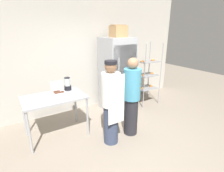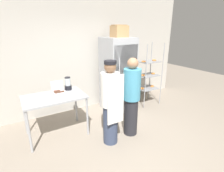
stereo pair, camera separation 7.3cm
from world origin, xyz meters
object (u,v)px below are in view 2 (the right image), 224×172
at_px(blender_pitcher, 68,84).
at_px(refrigerator, 118,75).
at_px(baking_rack, 148,75).
at_px(donut_box, 59,92).
at_px(person_baker, 110,103).
at_px(cardboard_storage_box, 119,31).
at_px(person_customer, 132,97).

bearing_deg(blender_pitcher, refrigerator, 7.34).
height_order(baking_rack, blender_pitcher, baking_rack).
distance_m(donut_box, person_baker, 1.12).
relative_size(baking_rack, person_baker, 1.09).
height_order(cardboard_storage_box, person_baker, cardboard_storage_box).
bearing_deg(donut_box, cardboard_storage_box, 11.90).
bearing_deg(cardboard_storage_box, person_customer, -111.28).
bearing_deg(refrigerator, blender_pitcher, -172.66).
bearing_deg(refrigerator, baking_rack, -7.99).
distance_m(baking_rack, person_customer, 1.71).
xyz_separation_m(donut_box, blender_pitcher, (0.25, 0.16, 0.08)).
bearing_deg(baking_rack, refrigerator, 172.01).
bearing_deg(donut_box, baking_rack, 4.66).
distance_m(refrigerator, blender_pitcher, 1.40).
distance_m(baking_rack, donut_box, 2.59).
relative_size(baking_rack, cardboard_storage_box, 4.90).
xyz_separation_m(cardboard_storage_box, person_customer, (-0.46, -1.17, -1.24)).
distance_m(blender_pitcher, cardboard_storage_box, 1.80).
bearing_deg(cardboard_storage_box, refrigerator, -165.45).
bearing_deg(person_baker, donut_box, 129.09).
height_order(donut_box, cardboard_storage_box, cardboard_storage_box).
distance_m(refrigerator, cardboard_storage_box, 1.10).
bearing_deg(cardboard_storage_box, donut_box, -168.10).
bearing_deg(person_customer, donut_box, 146.05).
xyz_separation_m(baking_rack, blender_pitcher, (-2.34, -0.05, 0.12)).
bearing_deg(baking_rack, person_customer, -142.89).
height_order(refrigerator, person_baker, refrigerator).
relative_size(refrigerator, blender_pitcher, 6.81).
bearing_deg(donut_box, refrigerator, 11.83).
bearing_deg(refrigerator, person_baker, -127.61).
relative_size(refrigerator, donut_box, 7.44).
xyz_separation_m(baking_rack, person_customer, (-1.36, -1.03, -0.04)).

